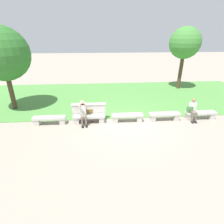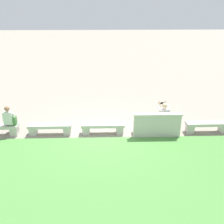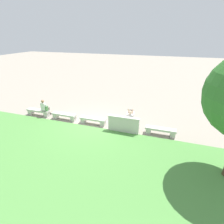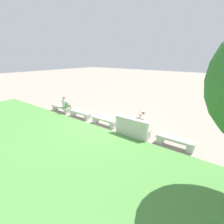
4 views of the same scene
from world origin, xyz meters
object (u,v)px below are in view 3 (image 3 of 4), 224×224
Objects in this scene: person_distant at (45,107)px; backpack at (46,109)px; bench_main at (161,131)px; bench_near at (125,125)px; bench_end at (38,112)px; bench_far at (64,116)px; person_photographer at (130,119)px; bench_mid at (93,120)px.

person_distant is 0.16m from backpack.
bench_main is 7.94m from person_distant.
bench_near is 4.03× the size of backpack.
bench_near is 1.00× the size of bench_end.
bench_end is at bearing 0.00° from bench_near.
bench_near and bench_far have the same top height.
bench_end is 1.37× the size of person_distant.
person_photographer is 3.08× the size of backpack.
bench_main is 1.37× the size of person_distant.
bench_main is 1.88m from person_photographer.
bench_main is at bearing 179.52° from person_distant.
person_photographer is (-4.54, -0.08, 0.44)m from bench_far.
bench_end is at bearing 6.83° from person_distant.
backpack is (3.55, -0.00, 0.33)m from bench_mid.
bench_far is at bearing 0.00° from bench_near.
bench_end is 1.31× the size of person_photographer.
bench_far is 1.47m from backpack.
person_distant is (5.81, -0.07, 0.38)m from bench_near.
backpack is (7.79, -0.00, 0.33)m from bench_main.
bench_end is (6.36, 0.00, 0.00)m from bench_near.
bench_near is 5.82m from person_distant.
person_photographer reaches higher than backpack.
person_photographer is at bearing -2.39° from bench_main.
backpack is at bearing -0.04° from bench_near.
bench_near is 1.31× the size of person_photographer.
bench_main is at bearing 180.00° from bench_far.
bench_main is 8.48m from bench_end.
bench_mid is at bearing 179.94° from backpack.
backpack reaches higher than bench_main.
bench_near is at bearing 14.56° from person_photographer.
bench_mid is at bearing 180.00° from bench_far.
bench_near is 1.37× the size of person_distant.
backpack is (-0.69, -0.00, 0.33)m from bench_end.
person_distant reaches higher than bench_end.
backpack reaches higher than bench_end.
person_photographer is (1.83, -0.08, 0.44)m from bench_main.
bench_mid is at bearing 178.97° from person_distant.
person_photographer reaches higher than bench_far.
person_photographer is (-6.66, -0.08, 0.44)m from bench_end.
bench_far is (6.36, 0.00, 0.00)m from bench_main.
bench_mid is 1.00× the size of bench_end.
person_distant is (7.93, -0.07, 0.38)m from bench_main.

